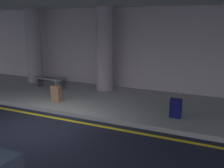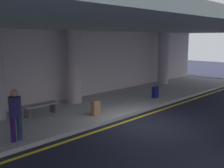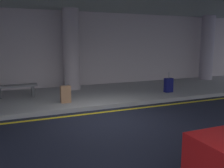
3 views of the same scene
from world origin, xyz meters
TOP-DOWN VIEW (x-y plane):
  - ground_plane at (0.00, 0.00)m, footprint 60.00×60.00m
  - sidewalk at (0.00, 3.10)m, footprint 26.00×4.20m
  - lane_stripe_yellow at (0.00, 0.66)m, footprint 26.00×0.14m
  - support_column_left_mid at (0.00, 4.40)m, footprint 0.76×0.76m
  - support_column_center at (8.00, 4.40)m, footprint 0.76×0.76m
  - ceiling_overhang at (0.00, 2.60)m, footprint 28.00×13.20m
  - terminal_back_wall at (0.00, 5.35)m, footprint 26.00×0.30m
  - traveler_with_luggage at (-4.59, 1.54)m, footprint 0.38×0.38m
  - suitcase_upright_primary at (3.73, 2.05)m, footprint 0.36×0.22m
  - suitcase_upright_secondary at (-0.85, 1.89)m, footprint 0.36×0.22m
  - bench_metal at (-2.46, 3.59)m, footprint 1.60×0.50m

SIDE VIEW (x-z plane):
  - ground_plane at x=0.00m, z-range 0.00..0.00m
  - lane_stripe_yellow at x=0.00m, z-range 0.00..0.01m
  - sidewalk at x=0.00m, z-range 0.00..0.15m
  - suitcase_upright_primary at x=3.73m, z-range 0.01..0.91m
  - suitcase_upright_secondary at x=-0.85m, z-range 0.01..0.91m
  - bench_metal at x=-2.46m, z-range 0.26..0.74m
  - traveler_with_luggage at x=-4.59m, z-range 0.27..1.95m
  - terminal_back_wall at x=0.00m, z-range 0.00..3.80m
  - support_column_left_mid at x=0.00m, z-range 0.15..3.80m
  - support_column_center at x=8.00m, z-range 0.15..3.80m
  - ceiling_overhang at x=0.00m, z-range 3.80..4.10m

